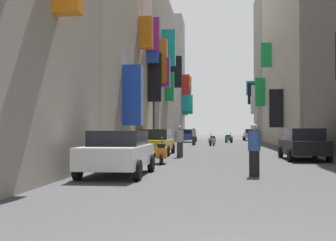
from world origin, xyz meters
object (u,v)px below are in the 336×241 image
Objects in this scene: scooter_green at (229,139)px; traffic_light_near_corner at (154,108)px; parked_car_yellow at (156,141)px; scooter_silver at (212,140)px; parked_car_silver at (251,135)px; parked_car_white at (118,152)px; parked_car_black at (303,144)px; scooter_orange at (162,153)px; pedestrian_crossing at (180,142)px; pedestrian_near_right at (194,136)px; pedestrian_mid_street at (254,150)px; parked_car_blue at (188,135)px.

scooter_green is 0.42× the size of traffic_light_near_corner.
scooter_silver is (3.16, 14.09, -0.30)m from parked_car_yellow.
scooter_silver is at bearing 77.34° from parked_car_yellow.
parked_car_white is at bearing -100.02° from parked_car_silver.
parked_car_black is at bearing -84.04° from scooter_green.
parked_car_white is (-7.24, -7.73, -0.03)m from parked_car_black.
scooter_orange is (-6.89, -38.67, -0.32)m from parked_car_silver.
pedestrian_crossing reaches higher than parked_car_white.
pedestrian_mid_street reaches higher than pedestrian_near_right.
pedestrian_near_right is at bearing 148.27° from scooter_silver.
scooter_silver is at bearing -31.73° from pedestrian_near_right.
parked_car_white is 26.44m from pedestrian_near_right.
parked_car_silver is 2.49× the size of scooter_green.
pedestrian_crossing is (-6.00, 1.22, 0.04)m from parked_car_black.
parked_car_black is 1.07× the size of parked_car_white.
scooter_green is at bearing -26.48° from parked_car_blue.
parked_car_blue is 35.87m from parked_car_white.
parked_car_black is at bearing -25.10° from parked_car_yellow.
parked_car_white is at bearing -88.24° from parked_car_yellow.
traffic_light_near_corner reaches higher than scooter_green.
parked_car_silver is at bearing 89.29° from parked_car_black.
parked_car_blue is 35.93m from pedestrian_mid_street.
parked_car_silver is at bearing 68.97° from pedestrian_near_right.
scooter_silver is (2.82, 25.37, -0.29)m from parked_car_white.
parked_car_black is 8.38m from parked_car_yellow.
traffic_light_near_corner reaches higher than parked_car_yellow.
parked_car_black reaches higher than parked_car_yellow.
scooter_green is at bearing 95.96° from parked_car_black.
parked_car_white is 2.24× the size of scooter_green.
parked_car_silver is at bearing 75.99° from parked_car_yellow.
traffic_light_near_corner is at bearing -109.57° from scooter_silver.
parked_car_yellow is 2.54× the size of scooter_green.
parked_car_yellow is 1.06× the size of traffic_light_near_corner.
parked_car_black is 2.59× the size of pedestrian_mid_street.
parked_car_black is at bearing -90.71° from parked_car_silver.
parked_car_yellow is at bearing -95.56° from pedestrian_near_right.
pedestrian_mid_street is at bearing -90.47° from scooter_green.
parked_car_white is at bearing -177.30° from pedestrian_mid_street.
pedestrian_crossing reaches higher than pedestrian_near_right.
parked_car_yellow reaches higher than scooter_orange.
traffic_light_near_corner is (-0.95, 14.76, 2.12)m from parked_car_white.
parked_car_white is 4.27m from pedestrian_mid_street.
pedestrian_crossing reaches higher than scooter_green.
pedestrian_crossing is (-3.30, -24.65, 0.36)m from scooter_green.
traffic_light_near_corner is at bearing 99.91° from parked_car_yellow.
parked_car_silver reaches higher than scooter_green.
pedestrian_near_right is at bearing 89.12° from scooter_orange.
parked_car_blue is 2.51× the size of scooter_green.
pedestrian_mid_street is at bearing -53.03° from scooter_orange.
pedestrian_near_right is (1.13, 26.42, 0.06)m from parked_car_white.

